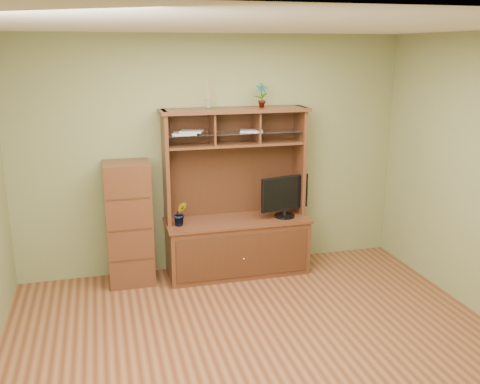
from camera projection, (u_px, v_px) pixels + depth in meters
name	position (u px, v px, depth m)	size (l,w,h in m)	color
room	(266.00, 202.00, 4.28)	(4.54, 4.04, 2.74)	#542B18
media_hutch	(237.00, 229.00, 6.16)	(1.66, 0.61, 1.90)	#462214
monitor	(285.00, 196.00, 6.12)	(0.60, 0.23, 0.48)	black
orchid_plant	(180.00, 214.00, 5.85)	(0.15, 0.12, 0.27)	#395C1F
top_plant	(261.00, 95.00, 5.91)	(0.14, 0.10, 0.27)	#286824
reed_diffuser	(208.00, 98.00, 5.77)	(0.06, 0.06, 0.30)	silver
magazines	(209.00, 132.00, 5.86)	(1.05, 0.26, 0.04)	#BBBBC0
side_cabinet	(129.00, 223.00, 5.85)	(0.49, 0.45, 1.37)	#462214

